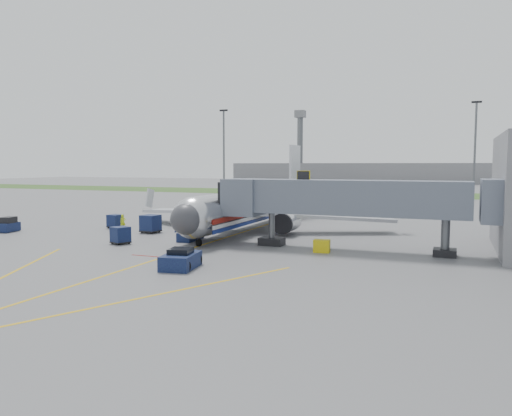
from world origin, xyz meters
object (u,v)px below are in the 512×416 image
at_px(airliner, 254,206).
at_px(ramp_worker, 123,222).
at_px(pushback_tug, 181,260).
at_px(baggage_tug, 9,225).
at_px(belt_loader, 191,235).

height_order(airliner, ramp_worker, airliner).
distance_m(airliner, ramp_worker, 15.00).
bearing_deg(airliner, pushback_tug, -81.18).
xyz_separation_m(pushback_tug, baggage_tug, (-27.66, 9.85, 0.13)).
relative_size(baggage_tug, ramp_worker, 1.43).
distance_m(airliner, pushback_tug, 22.74).
bearing_deg(belt_loader, airliner, 76.34).
distance_m(belt_loader, ramp_worker, 11.46).
height_order(pushback_tug, baggage_tug, baggage_tug).
relative_size(pushback_tug, baggage_tug, 1.47).
relative_size(pushback_tug, ramp_worker, 2.11).
relative_size(airliner, ramp_worker, 19.87).
height_order(airliner, baggage_tug, airliner).
bearing_deg(pushback_tug, baggage_tug, 160.40).
height_order(baggage_tug, belt_loader, belt_loader).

